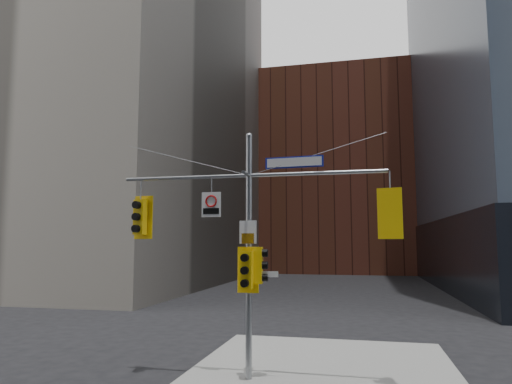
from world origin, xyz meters
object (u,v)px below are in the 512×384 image
at_px(traffic_light_west_arm, 140,217).
at_px(traffic_light_pole_front, 247,270).
at_px(street_sign_blade, 294,162).
at_px(traffic_light_pole_side, 260,265).
at_px(signal_assembly, 249,229).
at_px(traffic_light_east_arm, 391,214).
at_px(regulatory_sign_arm, 211,204).

distance_m(traffic_light_west_arm, traffic_light_pole_front, 3.86).
relative_size(traffic_light_pole_front, street_sign_blade, 0.76).
distance_m(traffic_light_pole_side, street_sign_blade, 3.17).
relative_size(traffic_light_pole_side, traffic_light_pole_front, 0.80).
bearing_deg(traffic_light_west_arm, traffic_light_pole_side, 7.91).
bearing_deg(signal_assembly, traffic_light_west_arm, 179.78).
xyz_separation_m(traffic_light_east_arm, traffic_light_pole_front, (-4.04, -0.27, -1.58)).
height_order(signal_assembly, regulatory_sign_arm, signal_assembly).
xyz_separation_m(traffic_light_west_arm, traffic_light_east_arm, (7.55, -0.01, 0.00)).
bearing_deg(traffic_light_west_arm, street_sign_blade, 7.83).
height_order(traffic_light_east_arm, regulatory_sign_arm, regulatory_sign_arm).
xyz_separation_m(signal_assembly, traffic_light_east_arm, (4.04, 0.00, 0.38)).
distance_m(traffic_light_east_arm, traffic_light_pole_side, 3.99).
relative_size(signal_assembly, traffic_light_pole_side, 7.60).
distance_m(signal_assembly, traffic_light_west_arm, 3.53).
bearing_deg(traffic_light_west_arm, regulatory_sign_arm, 7.13).
relative_size(traffic_light_east_arm, regulatory_sign_arm, 1.85).
bearing_deg(regulatory_sign_arm, traffic_light_pole_front, -11.27).
distance_m(traffic_light_east_arm, regulatory_sign_arm, 5.22).
bearing_deg(traffic_light_pole_side, traffic_light_pole_front, 125.78).
relative_size(traffic_light_west_arm, traffic_light_pole_front, 1.03).
distance_m(traffic_light_pole_front, street_sign_blade, 3.42).
height_order(traffic_light_pole_front, street_sign_blade, street_sign_blade).
xyz_separation_m(traffic_light_pole_side, traffic_light_pole_front, (-0.32, -0.28, -0.13)).
xyz_separation_m(signal_assembly, traffic_light_west_arm, (-3.51, 0.01, 0.38)).
height_order(traffic_light_west_arm, traffic_light_pole_side, traffic_light_west_arm).
bearing_deg(street_sign_blade, traffic_light_pole_front, -165.21).
bearing_deg(traffic_light_pole_side, street_sign_blade, -95.20).
xyz_separation_m(traffic_light_pole_side, regulatory_sign_arm, (-1.49, -0.03, 1.82)).
bearing_deg(traffic_light_pole_side, signal_assembly, 87.12).
bearing_deg(signal_assembly, traffic_light_pole_side, 1.90).
distance_m(traffic_light_west_arm, traffic_light_pole_side, 4.10).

